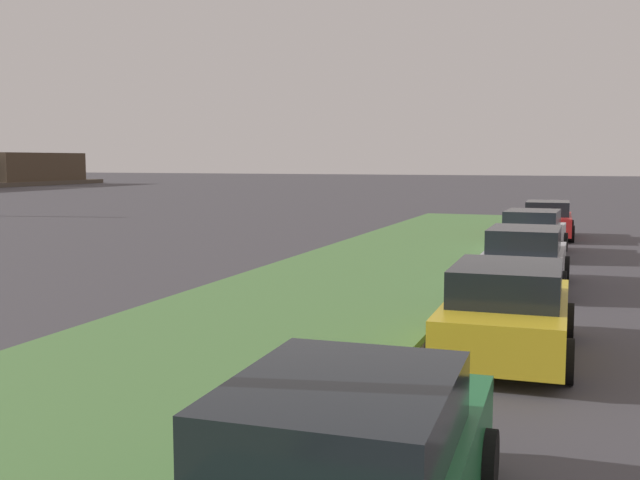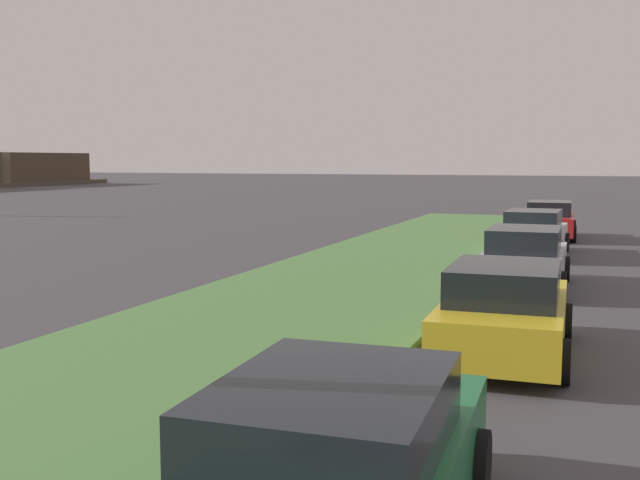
% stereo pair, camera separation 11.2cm
% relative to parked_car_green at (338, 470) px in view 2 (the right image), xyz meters
% --- Properties ---
extents(grass_median, '(60.00, 6.00, 0.12)m').
position_rel_parked_car_green_xyz_m(grass_median, '(5.84, 3.91, -0.66)').
color(grass_median, '#517F42').
rests_on(grass_median, ground).
extents(parked_car_green, '(4.36, 2.14, 1.47)m').
position_rel_parked_car_green_xyz_m(parked_car_green, '(0.00, 0.00, 0.00)').
color(parked_car_green, '#1E6B38').
rests_on(parked_car_green, ground).
extents(parked_car_yellow, '(4.35, 2.11, 1.47)m').
position_rel_parked_car_green_xyz_m(parked_car_yellow, '(6.65, -0.48, 0.00)').
color(parked_car_yellow, gold).
rests_on(parked_car_yellow, ground).
extents(parked_car_silver, '(4.31, 2.05, 1.47)m').
position_rel_parked_car_green_xyz_m(parked_car_silver, '(13.26, -0.18, 0.00)').
color(parked_car_silver, '#B2B5BA').
rests_on(parked_car_silver, ground).
extents(parked_car_white, '(4.35, 2.11, 1.47)m').
position_rel_parked_car_green_xyz_m(parked_car_white, '(19.75, 0.12, 0.00)').
color(parked_car_white, silver).
rests_on(parked_car_white, ground).
extents(parked_car_red, '(4.36, 2.14, 1.47)m').
position_rel_parked_car_green_xyz_m(parked_car_red, '(25.43, -0.02, 0.00)').
color(parked_car_red, red).
rests_on(parked_car_red, ground).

